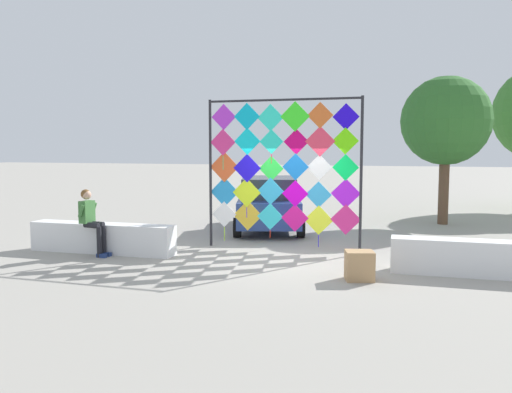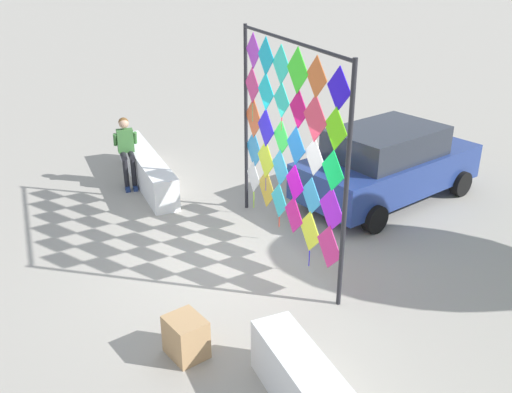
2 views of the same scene
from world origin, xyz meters
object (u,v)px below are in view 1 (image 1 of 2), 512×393
object	(u,v)px
seated_vendor	(91,217)
tree_broadleaf	(446,120)
cardboard_box_large	(359,266)
kite_display_rack	(282,165)
parked_car	(269,203)

from	to	relation	value
seated_vendor	tree_broadleaf	bearing A→B (deg)	42.62
cardboard_box_large	seated_vendor	bearing A→B (deg)	174.80
kite_display_rack	tree_broadleaf	bearing A→B (deg)	53.60
cardboard_box_large	tree_broadleaf	size ratio (longest dim) A/B	0.12
parked_car	cardboard_box_large	xyz separation A→B (m)	(3.20, -5.45, -0.54)
seated_vendor	kite_display_rack	bearing A→B (deg)	25.48
kite_display_rack	cardboard_box_large	xyz separation A→B (m)	(2.12, -2.51, -1.82)
parked_car	cardboard_box_large	world-z (taller)	parked_car
seated_vendor	cardboard_box_large	world-z (taller)	seated_vendor
seated_vendor	cardboard_box_large	bearing A→B (deg)	-5.20
cardboard_box_large	kite_display_rack	bearing A→B (deg)	130.17
kite_display_rack	tree_broadleaf	xyz separation A→B (m)	(4.15, 5.64, 1.31)
parked_car	tree_broadleaf	size ratio (longest dim) A/B	0.93
kite_display_rack	parked_car	xyz separation A→B (m)	(-1.08, 2.94, -1.28)
parked_car	cardboard_box_large	bearing A→B (deg)	-59.61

